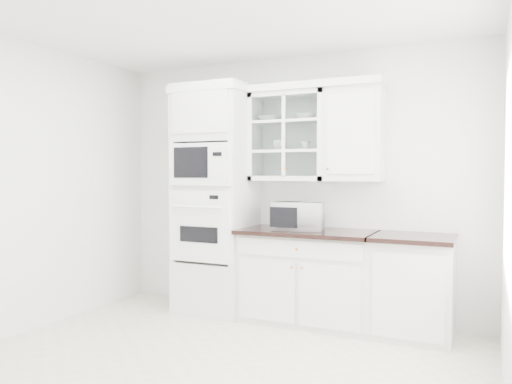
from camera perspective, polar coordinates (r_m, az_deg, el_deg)
The scene contains 13 objects.
ground at distance 4.00m, azimuth -5.44°, elevation -19.47°, with size 4.00×3.50×0.01m, color beige.
room_shell at distance 4.10m, azimuth -2.44°, elevation 6.37°, with size 4.00×3.50×2.70m.
oven_column at distance 5.33m, azimuth -4.65°, elevation -0.82°, with size 0.76×0.68×2.40m.
base_cabinet_run at distance 5.02m, azimuth 5.95°, elevation -9.51°, with size 1.32×0.67×0.92m.
extra_base_cabinet at distance 4.79m, azimuth 17.50°, elevation -10.16°, with size 0.72×0.67×0.92m.
upper_cabinet_glass at distance 5.14m, azimuth 3.88°, elevation 6.32°, with size 0.80×0.33×0.90m.
upper_cabinet_solid at distance 4.94m, azimuth 11.24°, elevation 6.45°, with size 0.55×0.33×0.90m, color silver.
crown_molding at distance 5.22m, azimuth 2.69°, elevation 11.63°, with size 2.14×0.38×0.07m, color white.
countertop_microwave at distance 4.93m, azimuth 4.90°, elevation -2.71°, with size 0.48×0.40×0.28m, color white.
bowl_a at distance 5.23m, azimuth 1.60°, elevation 8.34°, with size 0.24×0.24×0.06m, color white.
bowl_b at distance 5.10m, azimuth 5.67°, elevation 8.51°, with size 0.20×0.20×0.06m, color white.
cup_a at distance 5.18m, azimuth 2.63°, elevation 5.34°, with size 0.14×0.14×0.11m, color white.
cup_b at distance 5.08m, azimuth 5.65°, elevation 5.30°, with size 0.10×0.10×0.09m, color white.
Camera 1 is at (1.90, -3.19, 1.48)m, focal length 35.00 mm.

